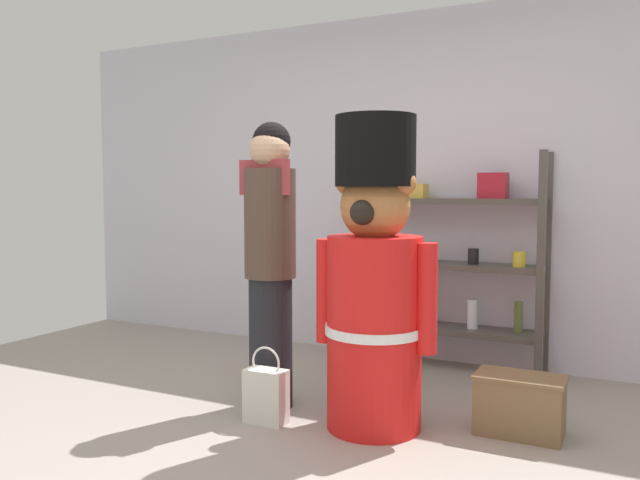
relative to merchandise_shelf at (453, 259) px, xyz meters
The scene contains 7 objects.
ground_plane 2.15m from the merchandise_shelf, 98.96° to the right, with size 6.40×6.40×0.00m, color #9E9389.
back_wall 0.64m from the merchandise_shelf, 144.80° to the left, with size 6.40×0.12×2.60m, color silver.
merchandise_shelf is the anchor object (origin of this frame).
teddy_bear_guard 1.36m from the merchandise_shelf, 92.08° to the right, with size 0.68×0.53×1.66m.
person_shopper 1.50m from the merchandise_shelf, 118.82° to the right, with size 0.31×0.30×1.67m.
shopping_bag 1.79m from the merchandise_shelf, 111.08° to the right, with size 0.23×0.12×0.43m.
display_crate 1.44m from the merchandise_shelf, 59.00° to the right, with size 0.45×0.26×0.31m.
Camera 1 is at (1.53, -2.54, 1.27)m, focal length 36.29 mm.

